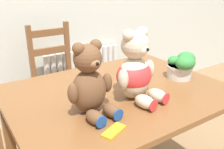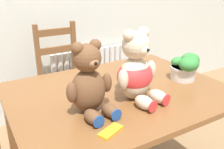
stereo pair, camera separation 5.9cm
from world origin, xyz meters
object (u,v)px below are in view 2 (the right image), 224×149
(wooden_chair_behind, at_px, (64,83))
(chocolate_bar, at_px, (111,131))
(potted_plant, at_px, (186,67))
(teddy_bear_left, at_px, (89,83))
(teddy_bear_right, at_px, (136,72))

(wooden_chair_behind, distance_m, chocolate_bar, 1.30)
(potted_plant, distance_m, chocolate_bar, 0.76)
(wooden_chair_behind, bearing_deg, potted_plant, 116.09)
(wooden_chair_behind, distance_m, teddy_bear_left, 1.14)
(wooden_chair_behind, bearing_deg, teddy_bear_left, 77.84)
(teddy_bear_right, relative_size, potted_plant, 1.96)
(chocolate_bar, bearing_deg, potted_plant, 20.75)
(teddy_bear_right, bearing_deg, wooden_chair_behind, -97.89)
(teddy_bear_left, bearing_deg, potted_plant, 178.86)
(teddy_bear_left, distance_m, chocolate_bar, 0.25)
(wooden_chair_behind, xyz_separation_m, chocolate_bar, (-0.23, -1.24, 0.29))
(teddy_bear_left, height_order, teddy_bear_right, teddy_bear_right)
(wooden_chair_behind, relative_size, teddy_bear_right, 2.59)
(wooden_chair_behind, height_order, potted_plant, wooden_chair_behind)
(chocolate_bar, bearing_deg, teddy_bear_left, 88.96)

